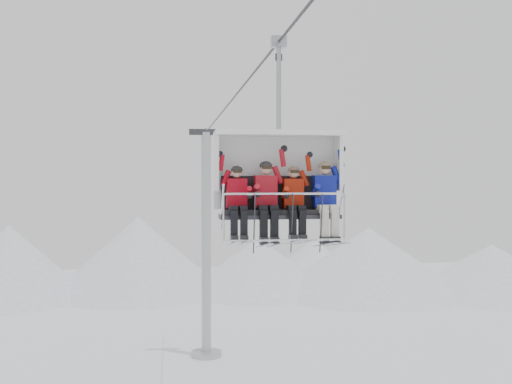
{
  "coord_description": "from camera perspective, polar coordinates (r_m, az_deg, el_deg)",
  "views": [
    {
      "loc": [
        -2.14,
        -15.86,
        10.63
      ],
      "look_at": [
        0.0,
        0.0,
        10.26
      ],
      "focal_mm": 45.0,
      "sensor_mm": 36.0,
      "label": 1
    }
  ],
  "objects": [
    {
      "name": "haul_cable",
      "position": [
        16.23,
        0.0,
        10.78
      ],
      "size": [
        0.06,
        50.0,
        0.06
      ],
      "primitive_type": "cylinder",
      "rotation": [
        1.57,
        0.0,
        0.0
      ],
      "color": "#313136",
      "rests_on": "lift_tower_left"
    },
    {
      "name": "skier_far_right",
      "position": [
        12.71,
        6.2,
        -0.48
      ],
      "size": [
        0.43,
        1.69,
        1.71
      ],
      "color": "#121D94",
      "rests_on": "chairlift_carrier"
    },
    {
      "name": "chairlift_carrier",
      "position": [
        12.82,
        1.93,
        1.65
      ],
      "size": [
        2.52,
        1.17,
        3.98
      ],
      "color": "black",
      "rests_on": "haul_cable"
    },
    {
      "name": "skier_center_left",
      "position": [
        12.48,
        0.93,
        -0.5
      ],
      "size": [
        0.43,
        1.69,
        1.71
      ],
      "color": "#B01420",
      "rests_on": "chairlift_carrier"
    },
    {
      "name": "skier_far_left",
      "position": [
        12.4,
        -1.68,
        -0.7
      ],
      "size": [
        0.39,
        1.69,
        1.57
      ],
      "color": "#B30919",
      "rests_on": "chairlift_carrier"
    },
    {
      "name": "skier_center_right",
      "position": [
        12.56,
        3.43,
        -0.69
      ],
      "size": [
        0.39,
        1.69,
        1.56
      ],
      "color": "#A71F0A",
      "rests_on": "chairlift_carrier"
    },
    {
      "name": "lift_tower_right",
      "position": [
        38.23,
        -4.44,
        -5.99
      ],
      "size": [
        2.0,
        1.8,
        13.48
      ],
      "color": "#A5A7AC",
      "rests_on": "ground"
    },
    {
      "name": "ridgeline",
      "position": [
        58.43,
        -7.12,
        -6.37
      ],
      "size": [
        72.0,
        21.0,
        7.0
      ],
      "color": "white",
      "rests_on": "ground"
    }
  ]
}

